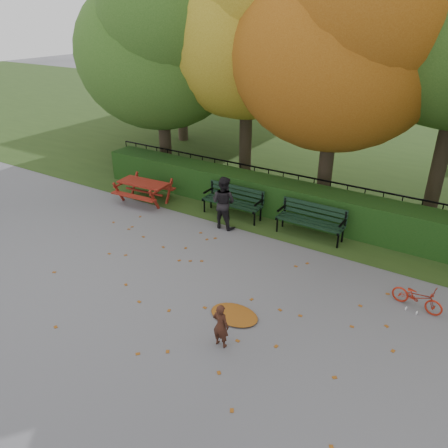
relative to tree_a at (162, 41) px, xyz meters
The scene contains 16 objects.
ground 8.86m from the tree_a, 47.07° to the right, with size 90.00×90.00×0.00m, color slate.
grass_strip 10.87m from the tree_a, 58.37° to the left, with size 90.00×90.00×0.00m, color #263D16.
hedge 6.65m from the tree_a, 11.73° to the right, with size 13.00×0.90×1.00m, color black.
iron_fence 6.55m from the tree_a, ahead, with size 14.00×0.04×1.02m.
tree_a is the anchor object (origin of this frame).
tree_b 3.11m from the tree_a, 23.05° to the left, with size 6.72×6.40×8.79m.
tree_c 6.04m from the tree_a, ahead, with size 6.30×6.00×8.00m.
tree_f 4.31m from the tree_a, 117.98° to the left, with size 6.93×6.60×9.19m.
bench_left 5.89m from the tree_a, 25.76° to the right, with size 1.80×0.57×0.88m.
bench_right 7.69m from the tree_a, 16.61° to the right, with size 1.80×0.57×0.88m.
picnic_table 4.84m from the tree_a, 68.15° to the right, with size 1.66×1.38×0.76m.
leaf_pile 9.75m from the tree_a, 43.00° to the right, with size 1.00×0.69×0.07m, color brown.
leaf_scatter 8.67m from the tree_a, 45.49° to the right, with size 9.00×5.70×0.01m, color brown, non-canonical shape.
child 10.24m from the tree_a, 45.84° to the right, with size 0.32×0.21×0.88m, color #3B1D12.
adult 6.15m from the tree_a, 33.51° to the right, with size 0.72×0.56×1.48m, color black.
bicycle 10.89m from the tree_a, 21.66° to the right, with size 0.36×1.02×0.54m, color #AB220F.
Camera 1 is at (4.66, -6.32, 5.51)m, focal length 35.00 mm.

